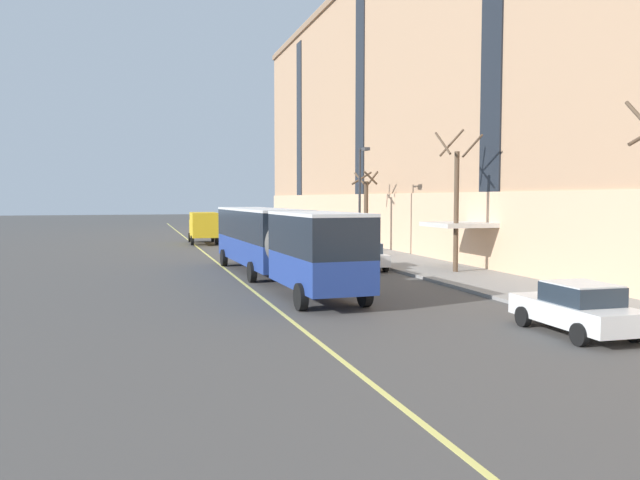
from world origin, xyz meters
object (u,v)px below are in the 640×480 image
at_px(city_bus, 277,240).
at_px(parked_car_white_2, 577,308).
at_px(parked_car_darkgray_1, 278,234).
at_px(box_truck, 203,226).
at_px(parked_car_white_3, 363,256).
at_px(street_lamp, 361,191).
at_px(parked_car_silver_0, 294,238).
at_px(street_tree_far_uptown, 366,209).
at_px(street_tree_mid_block, 456,201).

bearing_deg(city_bus, parked_car_white_2, -67.26).
xyz_separation_m(parked_car_darkgray_1, box_truck, (-6.70, 0.26, 0.83)).
height_order(city_bus, parked_car_white_3, city_bus).
distance_m(parked_car_darkgray_1, street_lamp, 17.41).
relative_size(city_bus, parked_car_white_3, 4.22).
xyz_separation_m(parked_car_silver_0, street_tree_far_uptown, (3.93, -6.21, 2.48)).
height_order(box_truck, street_tree_far_uptown, street_tree_far_uptown).
relative_size(city_bus, parked_car_silver_0, 4.01).
xyz_separation_m(city_bus, parked_car_silver_0, (5.76, 19.57, -1.26)).
bearing_deg(box_truck, street_lamp, -63.65).
distance_m(city_bus, box_truck, 26.19).
distance_m(city_bus, parked_car_darkgray_1, 26.60).
distance_m(parked_car_silver_0, parked_car_darkgray_1, 6.34).
bearing_deg(street_lamp, city_bus, -130.46).
bearing_deg(parked_car_silver_0, street_lamp, -79.71).
height_order(parked_car_white_2, street_tree_mid_block, street_tree_mid_block).
height_order(city_bus, street_tree_mid_block, street_tree_mid_block).
bearing_deg(city_bus, parked_car_white_3, 31.35).
relative_size(city_bus, street_lamp, 2.63).
xyz_separation_m(street_tree_far_uptown, street_lamp, (-2.01, -4.36, 1.27)).
distance_m(city_bus, street_tree_mid_block, 9.88).
bearing_deg(street_lamp, parked_car_white_3, -109.11).
distance_m(box_truck, street_lamp, 19.38).
bearing_deg(parked_car_white_2, parked_car_darkgray_1, 90.12).
height_order(parked_car_silver_0, street_tree_far_uptown, street_tree_far_uptown).
bearing_deg(parked_car_white_2, parked_car_white_3, 90.59).
distance_m(city_bus, street_tree_far_uptown, 16.56).
height_order(parked_car_white_3, street_lamp, street_lamp).
bearing_deg(parked_car_white_2, city_bus, 112.74).
height_order(city_bus, street_lamp, street_lamp).
height_order(box_truck, street_lamp, street_lamp).
height_order(parked_car_silver_0, parked_car_darkgray_1, same).
bearing_deg(street_tree_far_uptown, box_truck, 129.39).
relative_size(street_tree_mid_block, street_tree_far_uptown, 1.29).
bearing_deg(street_tree_mid_block, parked_car_white_3, 137.61).
xyz_separation_m(parked_car_darkgray_1, street_lamp, (1.80, -16.90, 3.75)).
distance_m(parked_car_silver_0, parked_car_white_2, 33.80).
xyz_separation_m(street_tree_mid_block, street_lamp, (-2.02, 9.06, 0.63)).
bearing_deg(street_tree_far_uptown, parked_car_darkgray_1, 106.92).
relative_size(city_bus, street_tree_far_uptown, 3.21).
relative_size(parked_car_darkgray_1, street_tree_mid_block, 0.62).
relative_size(parked_car_darkgray_1, box_truck, 0.70).
xyz_separation_m(parked_car_silver_0, parked_car_white_3, (0.02, -16.05, -0.00)).
relative_size(city_bus, parked_car_white_2, 4.31).
bearing_deg(street_lamp, street_tree_far_uptown, 65.20).
bearing_deg(street_tree_far_uptown, city_bus, -125.96).
bearing_deg(street_lamp, box_truck, 116.35).
bearing_deg(box_truck, street_tree_far_uptown, -50.61).
relative_size(parked_car_darkgray_1, street_lamp, 0.65).
height_order(parked_car_darkgray_1, box_truck, box_truck).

